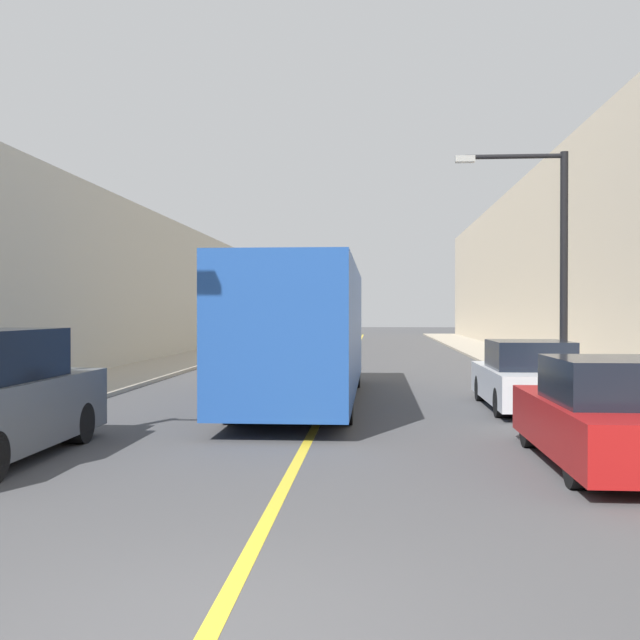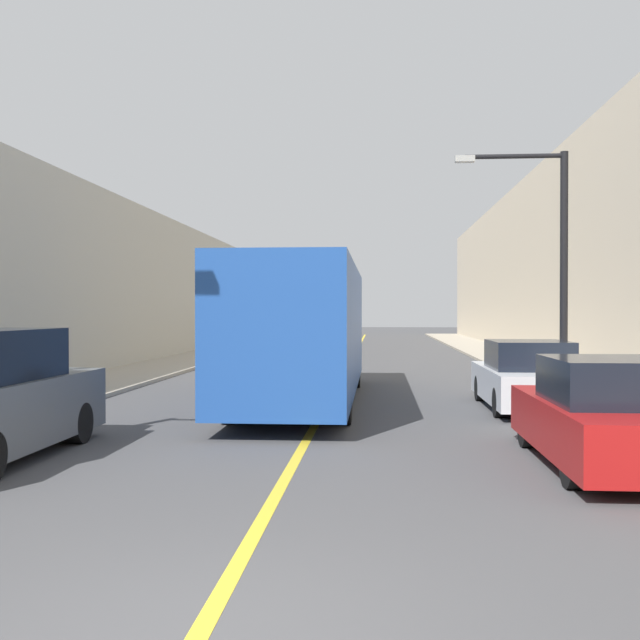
# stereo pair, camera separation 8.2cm
# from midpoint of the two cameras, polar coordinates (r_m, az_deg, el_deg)

# --- Properties ---
(sidewalk_left) EXTENTS (2.99, 72.00, 0.12)m
(sidewalk_left) POSITION_cam_midpoint_polar(r_m,az_deg,el_deg) (35.90, -9.18, -2.77)
(sidewalk_left) COLOR #A89E8C
(sidewalk_left) RESTS_ON ground
(sidewalk_right) EXTENTS (2.99, 72.00, 0.12)m
(sidewalk_right) POSITION_cam_midpoint_polar(r_m,az_deg,el_deg) (35.43, 13.91, -2.83)
(sidewalk_right) COLOR #A89E8C
(sidewalk_right) RESTS_ON ground
(building_row_left) EXTENTS (4.00, 72.00, 6.63)m
(building_row_left) POSITION_cam_midpoint_polar(r_m,az_deg,el_deg) (36.82, -14.49, 2.38)
(building_row_left) COLOR #B7B2A3
(building_row_left) RESTS_ON ground
(building_row_right) EXTENTS (4.00, 72.00, 9.02)m
(building_row_right) POSITION_cam_midpoint_polar(r_m,az_deg,el_deg) (36.19, 19.40, 4.28)
(building_row_right) COLOR beige
(building_row_right) RESTS_ON ground
(road_center_line) EXTENTS (0.16, 72.00, 0.01)m
(road_center_line) POSITION_cam_midpoint_polar(r_m,az_deg,el_deg) (34.95, 2.29, -2.94)
(road_center_line) COLOR gold
(road_center_line) RESTS_ON ground
(bus) EXTENTS (2.54, 11.42, 3.26)m
(bus) POSITION_cam_midpoint_polar(r_m,az_deg,el_deg) (18.10, -1.31, -0.74)
(bus) COLOR #1E4793
(bus) RESTS_ON ground
(car_right_near) EXTENTS (1.78, 4.58, 1.55)m
(car_right_near) POSITION_cam_midpoint_polar(r_m,az_deg,el_deg) (11.38, 20.86, -6.96)
(car_right_near) COLOR maroon
(car_right_near) RESTS_ON ground
(car_right_mid) EXTENTS (1.87, 4.68, 1.55)m
(car_right_mid) POSITION_cam_midpoint_polar(r_m,az_deg,el_deg) (17.47, 15.38, -4.30)
(car_right_mid) COLOR silver
(car_right_mid) RESTS_ON ground
(street_lamp_right) EXTENTS (2.85, 0.24, 6.15)m
(street_lamp_right) POSITION_cam_midpoint_polar(r_m,az_deg,el_deg) (20.04, 17.12, 5.02)
(street_lamp_right) COLOR black
(street_lamp_right) RESTS_ON sidewalk_right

